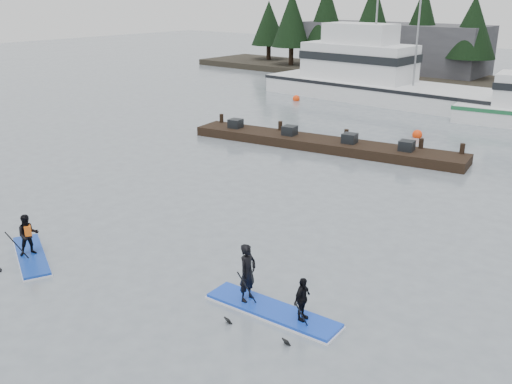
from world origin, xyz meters
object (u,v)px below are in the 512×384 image
Objects in this scene: floating_dock at (323,144)px; fishing_boat_large at (376,89)px; paddleboard_solo at (29,243)px; paddleboard_duo at (270,295)px.

fishing_boat_large is at bearing 98.74° from floating_dock.
floating_dock is at bearing 114.19° from paddleboard_solo.
fishing_boat_large is 1.27× the size of floating_dock.
paddleboard_duo is (8.05, -14.76, 0.27)m from floating_dock.
fishing_boat_large is 5.82× the size of paddleboard_solo.
paddleboard_solo is at bearing -79.07° from fishing_boat_large.
paddleboard_solo is at bearing -98.87° from floating_dock.
fishing_boat_large reaches higher than floating_dock.
paddleboard_duo is (7.84, 2.29, 0.02)m from paddleboard_solo.
fishing_boat_large is 5.02× the size of paddleboard_duo.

